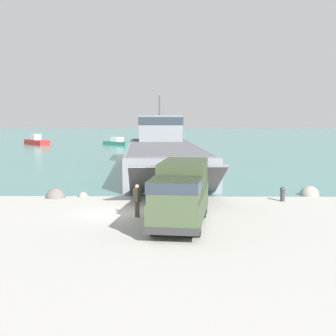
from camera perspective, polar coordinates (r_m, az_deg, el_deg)
ground_plane at (r=26.72m, az=-5.51°, el=-5.46°), size 240.00×240.00×0.00m
water_surface at (r=121.65m, az=-0.55°, el=3.74°), size 240.00×180.00×0.01m
landing_craft at (r=48.82m, az=-0.69°, el=2.23°), size 9.02×34.01×7.94m
military_truck at (r=23.57m, az=1.60°, el=-3.00°), size 3.29×7.76×3.10m
soldier_on_ramp at (r=25.34m, az=-3.79°, el=-3.70°), size 0.47×0.49×1.79m
moored_boat_a at (r=93.39m, az=-15.74°, el=3.15°), size 6.09×6.41×2.06m
moored_boat_b at (r=89.54m, az=-6.08°, el=3.10°), size 6.36×5.92×1.51m
mooring_bollard at (r=31.00m, az=13.80°, el=-3.02°), size 0.35×0.35×0.94m
cargo_crate at (r=22.08m, az=-1.27°, el=-6.81°), size 1.15×1.26×0.85m
shoreline_rock_a at (r=33.91m, az=16.86°, el=-3.19°), size 1.34×1.34×1.34m
shoreline_rock_b at (r=32.33m, az=-10.32°, el=-3.48°), size 0.67×0.67×0.67m
shoreline_rock_c at (r=32.39m, az=-13.54°, el=-3.54°), size 1.32×1.32×1.32m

